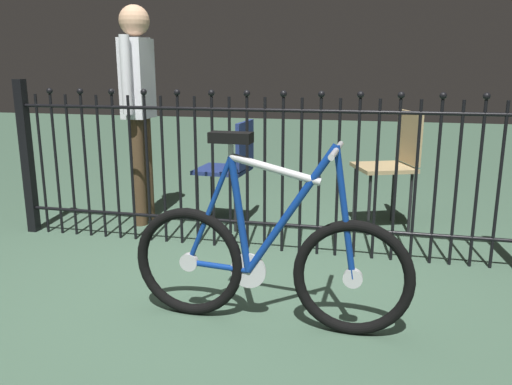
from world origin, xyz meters
The scene contains 6 objects.
ground_plane centered at (0.00, 0.00, 0.00)m, with size 20.00×20.00×0.00m, color #42604C.
iron_fence centered at (-0.04, 0.82, 0.58)m, with size 3.55×0.07×1.16m.
bicycle centered at (0.34, -0.22, 0.33)m, with size 1.39×0.40×0.95m.
chair_tan centered at (0.96, 1.56, 0.56)m, with size 0.53×0.53×0.92m.
chair_navy centered at (-0.28, 1.33, 0.51)m, with size 0.42×0.41×0.84m.
person_visitor centered at (-1.01, 1.24, 1.02)m, with size 0.23×0.48×1.70m.
Camera 1 is at (0.83, -2.54, 1.24)m, focal length 36.43 mm.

